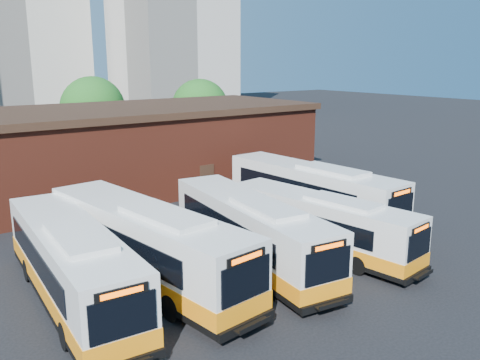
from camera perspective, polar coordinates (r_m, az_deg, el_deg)
ground at (r=25.83m, az=7.59°, el=-9.43°), size 220.00×220.00×0.00m
bus_farwest at (r=22.42m, az=-18.33°, el=-9.27°), size 3.41×12.92×3.48m
bus_west at (r=23.50m, az=-10.48°, el=-7.48°), size 4.43×13.77×3.70m
bus_midwest at (r=25.27m, az=1.17°, el=-6.03°), size 4.09×12.80×3.44m
bus_mideast at (r=27.13m, az=8.99°, el=-5.13°), size 3.86×11.68×3.13m
bus_east at (r=32.47m, az=8.11°, el=-1.62°), size 3.55×13.37×3.60m
transit_worker at (r=26.20m, az=15.77°, el=-7.46°), size 0.58×0.72×1.73m
depot_building at (r=41.18m, az=-11.83°, el=3.71°), size 28.60×12.60×6.40m
tree_mid at (r=54.59m, az=-16.17°, el=7.70°), size 6.56×6.56×8.36m
tree_east at (r=56.71m, az=-4.51°, el=8.12°), size 6.24×6.24×7.96m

